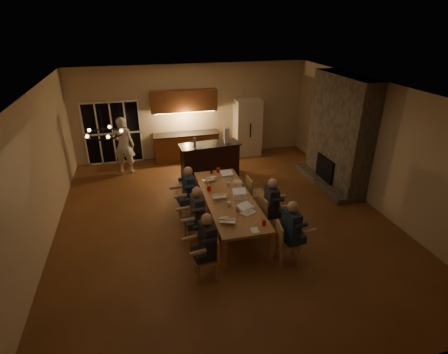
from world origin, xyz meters
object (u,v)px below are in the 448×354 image
can_silver (237,209)px  plate_far (237,182)px  chair_right_mid (270,213)px  chair_right_far (256,193)px  dining_table (229,211)px  mug_back (207,182)px  person_right_mid (271,206)px  bar_blender (227,135)px  refrigerator (247,128)px  laptop_b (248,208)px  plate_near (249,207)px  laptop_a (228,216)px  chair_right_near (288,243)px  laptop_d (240,194)px  person_left_far (189,193)px  mug_front (229,204)px  chair_left_far (187,202)px  person_left_mid (198,216)px  redcup_mid (209,188)px  redcup_far (218,170)px  can_cola (212,171)px  bar_island (210,160)px  person_left_near (208,245)px  person_right_near (291,232)px  chair_left_near (206,257)px  redcup_near (264,223)px  can_right (243,187)px  bar_bottle (195,141)px  plate_left (225,219)px  laptop_f (228,175)px  mug_mid (228,184)px  standing_person (124,145)px

can_silver → plate_far: 1.47m
chair_right_mid → chair_right_far: bearing=-10.1°
dining_table → mug_back: size_ratio=32.26×
person_right_mid → bar_blender: bar_blender is taller
refrigerator → laptop_b: 5.45m
plate_near → laptop_a: bearing=-145.1°
chair_right_near → laptop_b: (-0.60, 0.84, 0.42)m
laptop_a → mug_back: bearing=-65.7°
dining_table → laptop_d: bearing=-17.3°
laptop_b → person_left_far: bearing=101.5°
mug_front → chair_left_far: bearing=130.7°
can_silver → person_left_mid: bearing=170.7°
chair_right_far → redcup_mid: 1.33m
person_left_far → bar_blender: bar_blender is taller
bar_blender → redcup_far: bearing=-110.4°
can_cola → bar_blender: (0.78, 1.41, 0.50)m
bar_island → person_left_far: bearing=-118.3°
person_left_near → person_right_near: 1.71m
chair_left_near → plate_far: size_ratio=3.80×
person_left_mid → chair_right_near: bearing=51.2°
redcup_near → can_cola: 2.80m
can_cola → redcup_mid: bearing=-105.7°
chair_left_near → person_left_near: (0.04, 0.03, 0.24)m
can_silver → can_right: bearing=66.4°
chair_right_mid → chair_right_far: size_ratio=1.00×
laptop_b → bar_bottle: bar_bottle is taller
person_left_near → plate_far: (1.27, 2.38, 0.07)m
redcup_mid → bar_blender: (1.05, 2.38, 0.50)m
chair_right_near → bar_blender: (-0.14, 4.46, 0.86)m
person_right_mid → plate_left: size_ratio=6.12×
chair_right_far → plate_left: chair_right_far is taller
can_cola → bar_bottle: size_ratio=0.50×
person_right_mid → can_right: bearing=27.7°
laptop_f → can_right: laptop_f is taller
bar_bottle → plate_far: bearing=-70.8°
person_left_mid → mug_mid: bearing=133.7°
chair_left_far → person_right_near: 2.82m
chair_left_near → mug_back: chair_left_near is taller
chair_right_near → mug_front: 1.59m
refrigerator → person_left_near: refrigerator is taller
mug_front → bar_island: bearing=85.7°
chair_right_near → standing_person: size_ratio=0.49×
mug_front → bar_blender: bearing=76.4°
laptop_a → can_cola: bearing=-72.3°
can_right → bar_bottle: 2.65m
chair_left_near → can_right: size_ratio=7.42×
person_left_mid → laptop_b: person_left_mid is taller
can_right → standing_person: bearing=129.3°
laptop_a → plate_left: bearing=-39.7°
person_right_mid → laptop_a: size_ratio=4.31×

